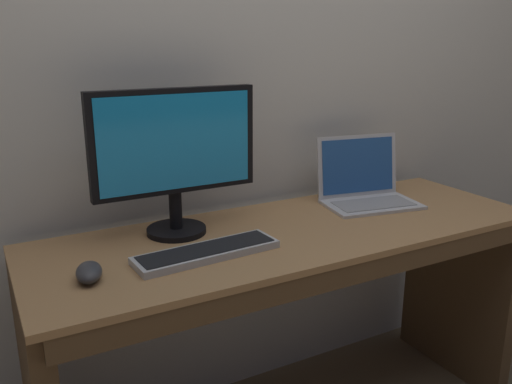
# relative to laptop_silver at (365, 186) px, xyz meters

# --- Properties ---
(back_wall) EXTENTS (5.14, 0.04, 2.82)m
(back_wall) POSITION_rel_laptop_silver_xyz_m (-0.38, 0.23, 0.59)
(back_wall) COLOR silver
(back_wall) RESTS_ON ground
(desk) EXTENTS (1.65, 0.56, 0.76)m
(desk) POSITION_rel_laptop_silver_xyz_m (-0.38, -0.13, -0.33)
(desk) COLOR #A87A4C
(desk) RESTS_ON ground
(laptop_silver) EXTENTS (0.36, 0.29, 0.24)m
(laptop_silver) POSITION_rel_laptop_silver_xyz_m (0.00, 0.00, 0.00)
(laptop_silver) COLOR silver
(laptop_silver) RESTS_ON desk
(external_monitor) EXTENTS (0.50, 0.18, 0.45)m
(external_monitor) POSITION_rel_laptop_silver_xyz_m (-0.73, 0.01, 0.20)
(external_monitor) COLOR black
(external_monitor) RESTS_ON desk
(wired_keyboard) EXTENTS (0.42, 0.14, 0.02)m
(wired_keyboard) POSITION_rel_laptop_silver_xyz_m (-0.72, -0.19, -0.05)
(wired_keyboard) COLOR #BCBCC1
(wired_keyboard) RESTS_ON desk
(computer_mouse) EXTENTS (0.09, 0.12, 0.04)m
(computer_mouse) POSITION_rel_laptop_silver_xyz_m (-1.04, -0.19, -0.04)
(computer_mouse) COLOR #38383D
(computer_mouse) RESTS_ON desk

